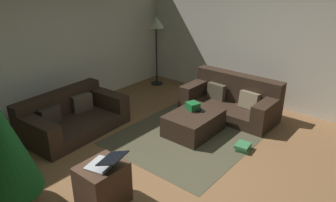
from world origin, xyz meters
name	(u,v)px	position (x,y,z in m)	size (l,w,h in m)	color
ground_plane	(177,179)	(0.00, 0.00, 0.00)	(6.40, 6.40, 0.00)	brown
rear_partition	(36,47)	(0.00, 3.14, 1.30)	(6.40, 0.12, 2.60)	silver
corner_partition	(282,41)	(3.14, 0.00, 1.30)	(0.12, 6.40, 2.60)	silver
couch_left	(70,117)	(-0.06, 2.25, 0.24)	(1.71, 1.09, 0.63)	#332319
couch_right	(232,100)	(2.25, 0.46, 0.28)	(0.85, 1.72, 0.73)	#332319
ottoman	(194,123)	(1.18, 0.57, 0.18)	(0.94, 0.69, 0.36)	#332319
gift_box	(193,106)	(1.28, 0.67, 0.42)	(0.18, 0.20, 0.13)	#19662D
tv_remote	(199,111)	(1.28, 0.55, 0.37)	(0.05, 0.16, 0.02)	black
side_table	(103,185)	(-0.91, 0.38, 0.26)	(0.52, 0.44, 0.52)	#4C3323
laptop	(105,162)	(-0.90, 0.32, 0.58)	(0.40, 0.48, 0.19)	silver
book_stack	(243,147)	(1.20, -0.33, 0.05)	(0.26, 0.25, 0.10)	#387A47
corner_lamp	(156,27)	(2.61, 2.65, 1.33)	(0.36, 0.36, 1.57)	black
area_rug	(193,132)	(1.18, 0.57, 0.00)	(2.60, 2.00, 0.01)	#4A4631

